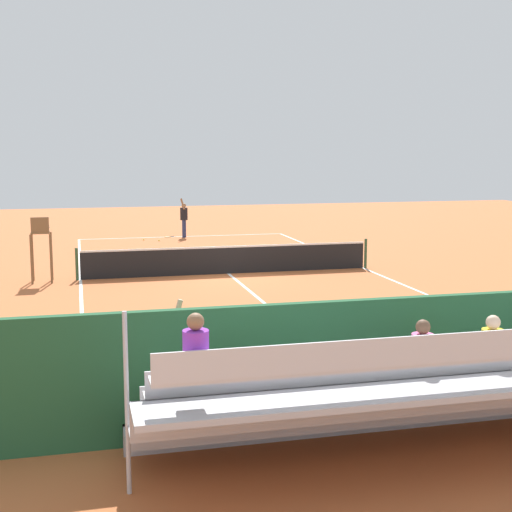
# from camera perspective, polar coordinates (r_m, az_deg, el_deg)

# --- Properties ---
(ground_plane) EXTENTS (60.00, 60.00, 0.00)m
(ground_plane) POSITION_cam_1_polar(r_m,az_deg,el_deg) (25.06, -2.20, -1.40)
(ground_plane) COLOR #BC6033
(court_line_markings) EXTENTS (10.10, 22.20, 0.01)m
(court_line_markings) POSITION_cam_1_polar(r_m,az_deg,el_deg) (25.09, -2.22, -1.38)
(court_line_markings) COLOR white
(court_line_markings) RESTS_ON ground
(tennis_net) EXTENTS (10.30, 0.10, 1.07)m
(tennis_net) POSITION_cam_1_polar(r_m,az_deg,el_deg) (24.98, -2.21, -0.27)
(tennis_net) COLOR black
(tennis_net) RESTS_ON ground
(backdrop_wall) EXTENTS (18.00, 0.16, 2.00)m
(backdrop_wall) POSITION_cam_1_polar(r_m,az_deg,el_deg) (11.81, 11.88, -7.94)
(backdrop_wall) COLOR #235633
(backdrop_wall) RESTS_ON ground
(bleacher_stand) EXTENTS (9.06, 2.40, 2.48)m
(bleacher_stand) POSITION_cam_1_polar(r_m,az_deg,el_deg) (10.68, 15.32, -10.07)
(bleacher_stand) COLOR #B2B2B7
(bleacher_stand) RESTS_ON ground
(umpire_chair) EXTENTS (0.67, 0.67, 2.14)m
(umpire_chair) POSITION_cam_1_polar(r_m,az_deg,el_deg) (24.24, -16.65, 1.05)
(umpire_chair) COLOR brown
(umpire_chair) RESTS_ON ground
(courtside_bench) EXTENTS (1.80, 0.40, 0.93)m
(courtside_bench) POSITION_cam_1_polar(r_m,az_deg,el_deg) (13.39, 17.49, -8.16)
(courtside_bench) COLOR #234C2D
(courtside_bench) RESTS_ON ground
(equipment_bag) EXTENTS (0.90, 0.36, 0.36)m
(equipment_bag) POSITION_cam_1_polar(r_m,az_deg,el_deg) (12.49, 9.71, -10.90)
(equipment_bag) COLOR #B22D2D
(equipment_bag) RESTS_ON ground
(tennis_player) EXTENTS (0.47, 0.56, 1.93)m
(tennis_player) POSITION_cam_1_polar(r_m,az_deg,el_deg) (35.39, -5.72, 3.12)
(tennis_player) COLOR navy
(tennis_player) RESTS_ON ground
(tennis_racket) EXTENTS (0.56, 0.45, 0.03)m
(tennis_racket) POSITION_cam_1_polar(r_m,az_deg,el_deg) (35.60, -6.98, 1.51)
(tennis_racket) COLOR black
(tennis_racket) RESTS_ON ground
(tennis_ball_near) EXTENTS (0.07, 0.07, 0.07)m
(tennis_ball_near) POSITION_cam_1_polar(r_m,az_deg,el_deg) (34.12, -7.68, 1.23)
(tennis_ball_near) COLOR #CCDB33
(tennis_ball_near) RESTS_ON ground
(tennis_ball_far) EXTENTS (0.07, 0.07, 0.07)m
(tennis_ball_far) POSITION_cam_1_polar(r_m,az_deg,el_deg) (34.52, -8.87, 1.29)
(tennis_ball_far) COLOR #CCDB33
(tennis_ball_far) RESTS_ON ground
(line_judge) EXTENTS (0.42, 0.55, 1.93)m
(line_judge) POSITION_cam_1_polar(r_m,az_deg,el_deg) (11.59, -5.95, -8.04)
(line_judge) COLOR #232328
(line_judge) RESTS_ON ground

